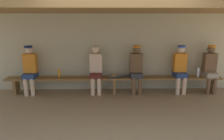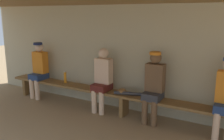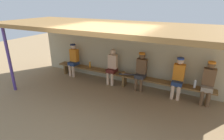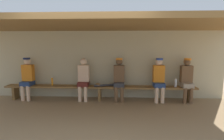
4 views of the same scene
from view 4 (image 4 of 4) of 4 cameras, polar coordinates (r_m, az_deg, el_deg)
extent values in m
plane|color=#937754|center=(4.28, -6.45, -15.95)|extent=(24.00, 24.00, 0.00)
cube|color=#B7AD8C|center=(5.93, -3.56, 1.81)|extent=(8.00, 0.20, 2.20)
cube|color=olive|center=(4.64, -5.49, 14.44)|extent=(8.00, 2.80, 0.12)
cube|color=brown|center=(5.61, -4.01, -5.45)|extent=(6.00, 0.36, 0.05)
cube|color=brown|center=(6.57, -28.71, -6.49)|extent=(0.08, 0.29, 0.41)
cube|color=brown|center=(5.66, -3.98, -7.72)|extent=(0.08, 0.29, 0.41)
cube|color=brown|center=(6.01, 23.31, -7.45)|extent=(0.08, 0.29, 0.41)
cube|color=#591E19|center=(5.65, -9.20, -4.45)|extent=(0.32, 0.40, 0.14)
cylinder|color=beige|center=(5.58, -10.38, -7.69)|extent=(0.11, 0.11, 0.48)
cylinder|color=beige|center=(5.55, -8.56, -7.75)|extent=(0.11, 0.11, 0.48)
cube|color=beige|center=(5.66, -9.11, -1.01)|extent=(0.34, 0.20, 0.52)
sphere|color=beige|center=(5.62, -9.19, 2.71)|extent=(0.21, 0.21, 0.21)
cube|color=navy|center=(6.27, -25.66, -3.90)|extent=(0.32, 0.40, 0.14)
cylinder|color=beige|center=(6.24, -26.93, -6.76)|extent=(0.11, 0.11, 0.48)
cylinder|color=beige|center=(6.16, -25.47, -6.87)|extent=(0.11, 0.11, 0.48)
cube|color=orange|center=(6.29, -25.50, -0.81)|extent=(0.34, 0.20, 0.52)
sphere|color=beige|center=(6.25, -25.70, 2.55)|extent=(0.21, 0.21, 0.21)
cylinder|color=#19234C|center=(6.21, -25.93, 3.34)|extent=(0.21, 0.21, 0.05)
cube|color=#333338|center=(5.53, 2.29, -4.62)|extent=(0.32, 0.40, 0.14)
cylinder|color=brown|center=(5.45, 1.30, -7.96)|extent=(0.11, 0.11, 0.48)
cylinder|color=brown|center=(5.44, 3.22, -7.98)|extent=(0.11, 0.11, 0.48)
cube|color=brown|center=(5.54, 2.32, -1.11)|extent=(0.34, 0.20, 0.52)
sphere|color=brown|center=(5.50, 2.34, 2.70)|extent=(0.21, 0.21, 0.21)
cylinder|color=orange|center=(5.45, 2.34, 3.60)|extent=(0.21, 0.21, 0.05)
cube|color=navy|center=(5.66, 14.90, -4.60)|extent=(0.32, 0.40, 0.14)
cylinder|color=beige|center=(5.55, 14.22, -7.89)|extent=(0.11, 0.11, 0.48)
cylinder|color=beige|center=(5.59, 16.04, -7.84)|extent=(0.11, 0.11, 0.48)
cube|color=orange|center=(5.67, 14.85, -1.17)|extent=(0.34, 0.20, 0.52)
sphere|color=beige|center=(5.63, 14.98, 2.55)|extent=(0.21, 0.21, 0.21)
cylinder|color=#2D47A5|center=(5.58, 15.10, 3.44)|extent=(0.21, 0.21, 0.05)
cube|color=gray|center=(5.89, 23.01, -4.47)|extent=(0.32, 0.40, 0.14)
cylinder|color=brown|center=(5.78, 22.56, -7.63)|extent=(0.11, 0.11, 0.48)
cylinder|color=brown|center=(5.85, 24.23, -7.56)|extent=(0.11, 0.11, 0.48)
cube|color=brown|center=(5.91, 22.91, -1.17)|extent=(0.34, 0.20, 0.52)
sphere|color=brown|center=(5.87, 23.11, 2.40)|extent=(0.21, 0.21, 0.21)
cylinder|color=orange|center=(5.82, 23.29, 3.24)|extent=(0.21, 0.21, 0.05)
cylinder|color=silver|center=(5.78, 19.89, -4.06)|extent=(0.07, 0.07, 0.23)
cylinder|color=white|center=(5.76, 19.95, -2.80)|extent=(0.05, 0.05, 0.02)
cylinder|color=orange|center=(5.99, -18.80, -3.52)|extent=(0.06, 0.06, 0.25)
cylinder|color=white|center=(5.96, -18.85, -2.23)|extent=(0.04, 0.04, 0.02)
ellipsoid|color=olive|center=(5.60, -4.53, -4.73)|extent=(0.24, 0.28, 0.09)
cylinder|color=#333338|center=(5.57, -1.82, -4.91)|extent=(0.77, 0.30, 0.07)
camera|label=1|loc=(0.90, -98.19, 17.05)|focal=32.94mm
camera|label=2|loc=(1.94, 53.95, 13.27)|focal=39.55mm
camera|label=3|loc=(2.14, 104.00, 32.52)|focal=28.82mm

